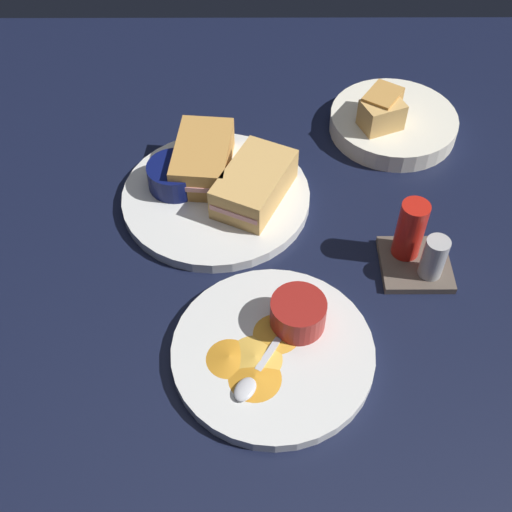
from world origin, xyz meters
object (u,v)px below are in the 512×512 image
Objects in this scene: sandwich_half_near at (250,184)px; spoon_by_gravy_ramekin at (250,380)px; plate_sandwich_main at (215,197)px; sandwich_half_far at (202,158)px; ramekin_light_gravy at (297,313)px; ramekin_dark_sauce at (174,175)px; condiment_caddy at (416,247)px; spoon_by_dark_ramekin at (216,185)px; plate_chips_companion at (272,352)px; bread_basket_rear at (390,121)px.

sandwich_half_near reaches higher than spoon_by_gravy_ramekin.
sandwich_half_far is (-4.67, -1.94, 3.20)cm from plate_sandwich_main.
sandwich_half_far is 29.55cm from ramekin_light_gravy.
sandwich_half_near is at bearing 77.65° from ramekin_dark_sauce.
condiment_caddy is (11.15, 21.14, -0.59)cm from sandwich_half_near.
plate_chips_companion is (26.98, 7.35, -1.16)cm from spoon_by_dark_ramekin.
plate_sandwich_main is at bearing -8.59° from spoon_by_dark_ramekin.
ramekin_dark_sauce is 0.33× the size of plate_chips_companion.
sandwich_half_far is 2.11× the size of ramekin_light_gravy.
spoon_by_gravy_ramekin is (29.34, 0.02, -2.04)cm from sandwich_half_near.
spoon_by_dark_ramekin is at bearing -62.04° from bread_basket_rear.
spoon_by_gravy_ramekin is (7.86, -5.47, -1.75)cm from ramekin_light_gravy.
spoon_by_gravy_ramekin is at bearing -25.65° from bread_basket_rear.
ramekin_dark_sauce reaches higher than plate_chips_companion.
plate_sandwich_main is 2.68× the size of spoon_by_dark_ramekin.
plate_sandwich_main is 1.77× the size of sandwich_half_near.
spoon_by_gravy_ramekin is (31.69, 10.77, -1.57)cm from ramekin_dark_sauce.
ramekin_dark_sauce is at bearing -93.88° from spoon_by_dark_ramekin.
sandwich_half_far is 1.40× the size of spoon_by_dark_ramekin.
condiment_caddy is at bearing 130.73° from spoon_by_gravy_ramekin.
spoon_by_dark_ramekin is 25.65cm from ramekin_light_gravy.
plate_chips_companion is at bearing 17.35° from sandwich_half_far.
plate_sandwich_main is 24.67cm from ramekin_light_gravy.
sandwich_half_near is at bearing -179.96° from spoon_by_gravy_ramekin.
plate_sandwich_main is at bearing -154.61° from ramekin_light_gravy.
spoon_by_dark_ramekin is (0.40, 5.93, -1.57)cm from ramekin_dark_sauce.
bread_basket_rear is at bearing 154.86° from plate_chips_companion.
spoon_by_dark_ramekin is 1.05× the size of condiment_caddy.
plate_chips_companion is (25.68, 7.55, 0.00)cm from plate_sandwich_main.
sandwich_half_near is 23.91cm from condiment_caddy.
sandwich_half_near is 1.58× the size of condiment_caddy.
spoon_by_gravy_ramekin is at bearing 9.52° from plate_sandwich_main.
ramekin_light_gravy reaches higher than plate_chips_companion.
condiment_caddy is (27.24, -0.69, 1.28)cm from bread_basket_rear.
condiment_caddy is (13.50, 31.89, -0.13)cm from ramekin_dark_sauce.
spoon_by_dark_ramekin is 30.17cm from bread_basket_rear.
condiment_caddy is at bearing 63.22° from spoon_by_dark_ramekin.
sandwich_half_near and sandwich_half_far have the same top height.
ramekin_dark_sauce is 33.51cm from spoon_by_gravy_ramekin.
spoon_by_dark_ramekin is at bearing 171.41° from plate_sandwich_main.
plate_sandwich_main is 1.34× the size of bread_basket_rear.
spoon_by_dark_ramekin is (3.37, 2.13, -2.04)cm from sandwich_half_far.
sandwich_half_near is (0.66, 5.01, 3.20)cm from plate_sandwich_main.
plate_sandwich_main and plate_chips_companion have the same top height.
plate_chips_companion is 5.46cm from ramekin_light_gravy.
ramekin_light_gravy is at bearing 34.27° from ramekin_dark_sauce.
sandwich_half_near is 0.63× the size of plate_chips_companion.
sandwich_half_near is 0.76× the size of bread_basket_rear.
bread_basket_rear reaches higher than spoon_by_dark_ramekin.
ramekin_dark_sauce is at bearing -154.12° from plate_chips_companion.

